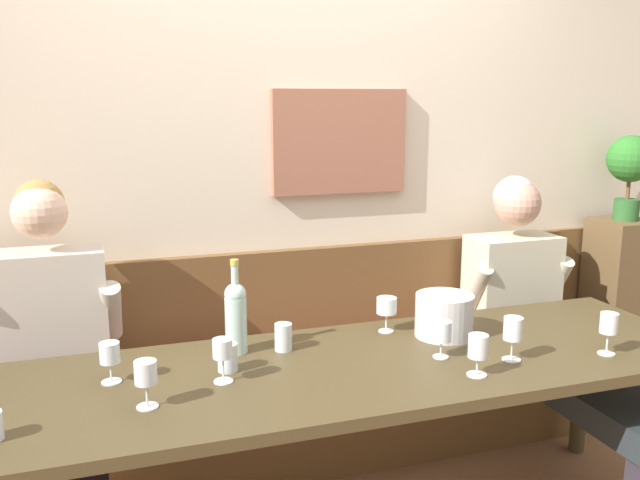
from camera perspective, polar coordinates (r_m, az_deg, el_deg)
name	(u,v)px	position (r m, az deg, el deg)	size (l,w,h in m)	color
room_wall_back	(281,147)	(3.09, -3.29, 7.83)	(6.80, 0.12, 2.80)	beige
wood_wainscot_panel	(286,346)	(3.24, -2.87, -8.89)	(6.80, 0.03, 0.94)	brown
wall_bench	(299,401)	(3.13, -1.76, -13.39)	(2.94, 0.42, 0.94)	brown
dining_table	(354,382)	(2.40, 2.89, -11.87)	(2.64, 0.78, 0.72)	#453921
person_center_left_seat	(47,389)	(2.57, -22.01, -11.56)	(0.54, 1.22, 1.32)	#252D3F
person_center_right_seat	(552,326)	(3.19, 18.96, -6.90)	(0.52, 1.23, 1.26)	#2E2A33
ice_bucket	(444,315)	(2.65, 10.42, -6.27)	(0.22, 0.22, 0.16)	beige
wine_bottle_clear_water	(236,315)	(2.44, -7.11, -6.27)	(0.08, 0.08, 0.34)	#ADCCC0
wine_glass_right_end	(387,306)	(2.65, 5.63, -5.60)	(0.08, 0.08, 0.14)	silver
wine_glass_by_bottle	(223,351)	(2.21, -8.22, -9.21)	(0.06, 0.06, 0.15)	silver
wine_glass_near_bucket	(146,375)	(2.08, -14.48, -10.99)	(0.07, 0.07, 0.15)	silver
wine_glass_mid_left	(110,355)	(2.29, -17.30, -9.26)	(0.07, 0.07, 0.13)	silver
wine_glass_center_front	(478,349)	(2.30, 13.18, -8.92)	(0.07, 0.07, 0.14)	silver
wine_glass_left_end	(442,333)	(2.43, 10.21, -7.74)	(0.07, 0.07, 0.13)	silver
wine_glass_center_rear	(513,330)	(2.45, 15.96, -7.31)	(0.07, 0.07, 0.16)	silver
wine_glass_mid_right	(609,325)	(2.62, 23.17, -6.58)	(0.06, 0.06, 0.15)	silver
water_tumbler_left	(228,357)	(2.32, -7.80, -9.77)	(0.07, 0.07, 0.10)	silver
water_tumbler_center	(283,337)	(2.47, -3.11, -8.17)	(0.06, 0.06, 0.10)	silver
corner_pedestal	(616,313)	(3.93, 23.71, -5.65)	(0.28, 0.28, 1.00)	brown
potted_plant	(630,165)	(3.78, 24.70, 5.80)	(0.24, 0.24, 0.43)	#295C28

